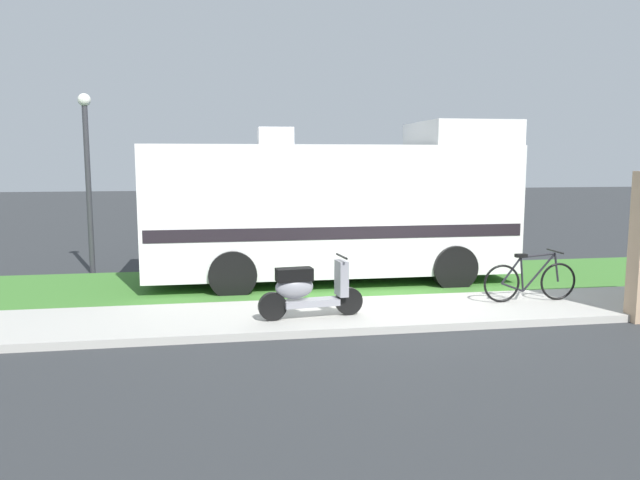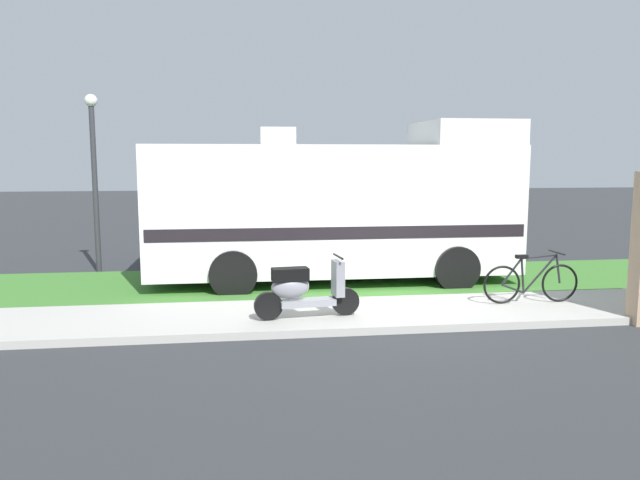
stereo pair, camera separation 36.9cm
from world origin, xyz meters
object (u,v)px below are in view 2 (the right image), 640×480
object	(u,v)px
pickup_truck_near	(297,217)
bottle_green	(640,291)
bicycle	(531,281)
street_lamp_post	(94,165)
motorhome_rv	(337,207)
scooter	(303,289)

from	to	relation	value
pickup_truck_near	bottle_green	bearing A→B (deg)	-52.07
bicycle	pickup_truck_near	bearing A→B (deg)	115.17
street_lamp_post	bicycle	bearing A→B (deg)	-29.59
bicycle	bottle_green	size ratio (longest dim) A/B	5.83
street_lamp_post	motorhome_rv	bearing A→B (deg)	-19.55
bicycle	bottle_green	bearing A→B (deg)	2.32
pickup_truck_near	street_lamp_post	xyz separation A→B (m)	(-4.83, -2.46, 1.47)
pickup_truck_near	bottle_green	distance (m)	8.92
motorhome_rv	bottle_green	world-z (taller)	motorhome_rv
bicycle	pickup_truck_near	xyz separation A→B (m)	(-3.34, 7.10, 0.48)
scooter	bicycle	xyz separation A→B (m)	(3.99, 0.46, -0.08)
scooter	street_lamp_post	distance (m)	6.85
bottle_green	motorhome_rv	bearing A→B (deg)	151.97
bottle_green	scooter	bearing A→B (deg)	-174.90
motorhome_rv	pickup_truck_near	size ratio (longest dim) A/B	1.29
motorhome_rv	pickup_truck_near	bearing A→B (deg)	95.41
bicycle	bottle_green	world-z (taller)	bicycle
motorhome_rv	bottle_green	xyz separation A→B (m)	(5.06, -2.69, -1.35)
scooter	street_lamp_post	world-z (taller)	street_lamp_post
motorhome_rv	street_lamp_post	distance (m)	5.63
motorhome_rv	scooter	bearing A→B (deg)	-108.25
bicycle	pickup_truck_near	world-z (taller)	pickup_truck_near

